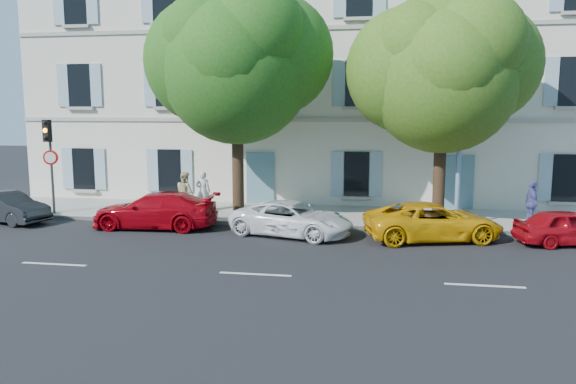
% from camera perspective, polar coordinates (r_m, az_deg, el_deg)
% --- Properties ---
extents(ground, '(90.00, 90.00, 0.00)m').
position_cam_1_polar(ground, '(19.28, -0.66, -4.98)').
color(ground, black).
extents(sidewalk, '(36.00, 4.50, 0.15)m').
position_cam_1_polar(sidewalk, '(23.56, 1.29, -2.34)').
color(sidewalk, '#A09E96').
rests_on(sidewalk, ground).
extents(kerb, '(36.00, 0.16, 0.16)m').
position_cam_1_polar(kerb, '(21.45, 0.44, -3.39)').
color(kerb, '#9E998E').
rests_on(kerb, ground).
extents(building, '(28.00, 7.00, 12.00)m').
position_cam_1_polar(building, '(28.89, 3.03, 11.43)').
color(building, beige).
rests_on(building, ground).
extents(car_dark_sedan, '(3.93, 2.28, 1.22)m').
position_cam_1_polar(car_dark_sedan, '(24.89, -26.67, -1.40)').
color(car_dark_sedan, black).
rests_on(car_dark_sedan, ground).
extents(car_red_coupe, '(4.78, 2.08, 1.37)m').
position_cam_1_polar(car_red_coupe, '(21.79, -13.35, -1.82)').
color(car_red_coupe, '#9D040E').
rests_on(car_red_coupe, ground).
extents(car_white_coupe, '(4.76, 3.11, 1.22)m').
position_cam_1_polar(car_white_coupe, '(19.97, 0.39, -2.73)').
color(car_white_coupe, white).
rests_on(car_white_coupe, ground).
extents(car_yellow_supercar, '(5.07, 3.30, 1.30)m').
position_cam_1_polar(car_yellow_supercar, '(19.91, 14.51, -2.91)').
color(car_yellow_supercar, '#E39F09').
rests_on(car_yellow_supercar, ground).
extents(car_red_hatchback, '(3.72, 2.18, 1.19)m').
position_cam_1_polar(car_red_hatchback, '(20.80, 26.62, -3.22)').
color(car_red_hatchback, '#A80A13').
rests_on(car_red_hatchback, ground).
extents(tree_left, '(5.88, 5.88, 9.11)m').
position_cam_1_polar(tree_left, '(22.28, -5.24, 12.35)').
color(tree_left, '#3A2819').
rests_on(tree_left, sidewalk).
extents(tree_right, '(5.50, 5.50, 8.47)m').
position_cam_1_polar(tree_right, '(21.54, 15.47, 11.08)').
color(tree_right, '#3A2819').
rests_on(tree_right, sidewalk).
extents(traffic_light, '(0.35, 0.44, 3.89)m').
position_cam_1_polar(traffic_light, '(25.33, -23.14, 4.34)').
color(traffic_light, '#383A3D').
rests_on(traffic_light, sidewalk).
extents(road_sign, '(0.60, 0.19, 2.66)m').
position_cam_1_polar(road_sign, '(25.13, -22.90, 2.26)').
color(road_sign, '#383A3D').
rests_on(road_sign, sidewalk).
extents(street_lamp, '(0.41, 1.87, 8.75)m').
position_cam_1_polar(street_lamp, '(21.25, 17.30, 9.76)').
color(street_lamp, '#7293BF').
rests_on(street_lamp, sidewalk).
extents(pedestrian_a, '(0.68, 0.50, 1.70)m').
position_cam_1_polar(pedestrian_a, '(24.19, -8.61, 0.08)').
color(pedestrian_a, silver).
rests_on(pedestrian_a, sidewalk).
extents(pedestrian_b, '(1.06, 1.05, 1.73)m').
position_cam_1_polar(pedestrian_b, '(23.98, -10.40, -0.01)').
color(pedestrian_b, '#D2C186').
rests_on(pedestrian_b, sidewalk).
extents(pedestrian_c, '(0.51, 1.03, 1.70)m').
position_cam_1_polar(pedestrian_c, '(22.70, 23.51, -1.08)').
color(pedestrian_c, '#515296').
rests_on(pedestrian_c, sidewalk).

